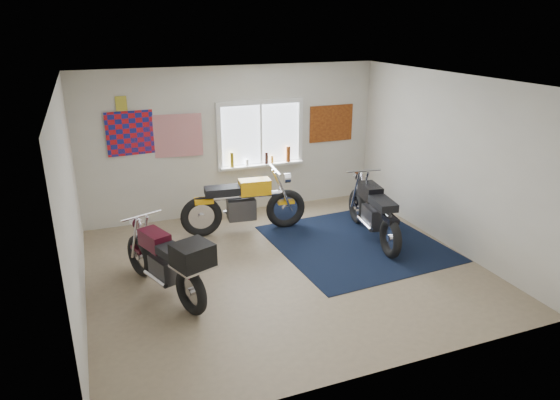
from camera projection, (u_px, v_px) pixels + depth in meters
name	position (u px, v px, depth m)	size (l,w,h in m)	color
ground	(284.00, 268.00, 7.35)	(5.50, 5.50, 0.00)	#9E896B
room_shell	(285.00, 160.00, 6.79)	(5.50, 5.50, 5.50)	white
navy_rug	(355.00, 243.00, 8.14)	(2.50, 2.60, 0.01)	black
window_assembly	(261.00, 139.00, 9.21)	(1.66, 0.17, 1.26)	white
oil_bottles	(267.00, 157.00, 9.30)	(1.18, 0.09, 0.30)	olive
flag_display	(121.00, 104.00, 8.15)	(1.60, 0.10, 1.17)	red
triumph_poster	(331.00, 123.00, 9.65)	(0.90, 0.03, 0.70)	#A54C14
yellow_triumph	(244.00, 205.00, 8.45)	(2.16, 0.65, 1.09)	black
black_chrome_bike	(373.00, 213.00, 8.18)	(0.63, 2.03, 1.05)	black
maroon_tourer	(169.00, 262.00, 6.39)	(1.00, 1.89, 0.99)	black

